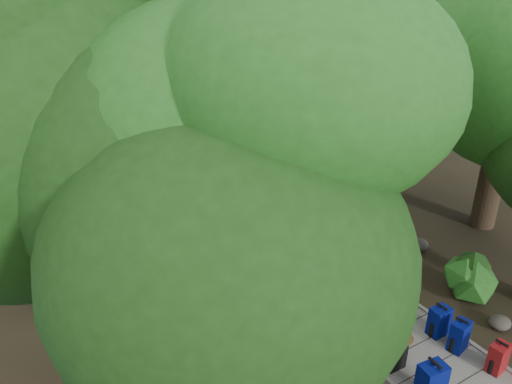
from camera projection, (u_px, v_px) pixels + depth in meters
ground at (300, 260)px, 11.74m from camera, size 120.00×120.00×0.00m
sand_beach at (109, 104)px, 24.17m from camera, size 40.00×22.00×0.02m
boardwalk at (277, 239)px, 12.49m from camera, size 2.00×12.00×0.12m
backpack_left_a at (431, 382)px, 7.71m from camera, size 0.45×0.34×0.79m
backpack_left_b at (395, 352)px, 8.40m from camera, size 0.35×0.26×0.64m
backpack_left_c at (373, 332)px, 8.77m from camera, size 0.41×0.30×0.74m
backpack_right_a at (499, 356)px, 8.33m from camera, size 0.36×0.28×0.60m
backpack_right_b at (460, 334)px, 8.78m from camera, size 0.40×0.32×0.64m
backpack_right_c at (439, 320)px, 9.14m from camera, size 0.37×0.26×0.63m
backpack_right_d at (408, 300)px, 9.79m from camera, size 0.32×0.23×0.48m
duffel_right_khaki at (395, 289)px, 10.22m from camera, size 0.39×0.55×0.35m
duffel_right_black at (364, 272)px, 10.70m from camera, size 0.66×0.79×0.43m
suitcase_on_boardwalk at (360, 322)px, 9.07m from camera, size 0.45×0.30×0.65m
lone_suitcase_on_sand at (180, 144)px, 18.10m from camera, size 0.42×0.30×0.60m
hat_brown at (401, 335)px, 8.22m from camera, size 0.42×0.42×0.13m
hat_white at (371, 312)px, 8.59m from camera, size 0.36×0.36×0.12m
kayak at (60, 152)px, 17.74m from camera, size 0.85×3.02×0.30m
sun_lounger at (246, 122)px, 20.62m from camera, size 0.63×1.77×0.56m
tree_right_c at (366, 62)px, 12.94m from camera, size 4.61×4.61×7.98m
tree_right_d at (380, 1)px, 15.44m from camera, size 5.72×5.72×10.48m
tree_right_e at (283, 20)px, 16.67m from camera, size 5.07×5.07×9.12m
tree_right_f at (310, 13)px, 19.80m from camera, size 4.98×4.98×8.89m
tree_left_a at (258, 232)px, 5.89m from camera, size 4.23×4.23×7.04m
tree_left_b at (42, 119)px, 7.24m from camera, size 4.81×4.81×8.66m
tree_left_c at (86, 98)px, 10.80m from camera, size 4.25×4.25×7.38m
tree_back_a at (72, 0)px, 20.34m from camera, size 5.64×5.64×9.77m
tree_back_c at (211, 6)px, 24.06m from camera, size 4.83×4.83×8.70m
palm_right_a at (269, 51)px, 16.19m from camera, size 4.36×4.36×7.43m
palm_right_b at (236, 20)px, 21.15m from camera, size 4.21×4.21×8.12m
palm_right_c at (177, 35)px, 20.66m from camera, size 4.47×4.47×7.11m
palm_left_a at (38, 83)px, 13.95m from camera, size 4.12×4.12×6.55m
rock_left_b at (261, 357)px, 8.74m from camera, size 0.40×0.36×0.22m
rock_left_c at (226, 273)px, 10.97m from camera, size 0.56×0.50×0.31m
rock_left_d at (159, 220)px, 13.33m from camera, size 0.32×0.29×0.18m
rock_right_a at (500, 323)px, 9.55m from camera, size 0.43×0.39×0.24m
rock_right_b at (418, 245)px, 12.12m from camera, size 0.49×0.44×0.27m
rock_right_c at (330, 210)px, 13.84m from camera, size 0.33×0.30×0.18m
shrub_left_a at (292, 361)px, 8.08m from camera, size 1.17×1.17×1.05m
shrub_left_b at (183, 242)px, 11.61m from camera, size 1.02×1.02×0.92m
shrub_left_c at (125, 188)px, 13.97m from camera, size 1.35×1.35×1.21m
shrub_right_a at (474, 276)px, 10.32m from camera, size 1.06×1.06×0.95m
shrub_right_b at (316, 180)px, 14.33m from camera, size 1.49×1.49×1.34m
shrub_right_c at (246, 155)px, 16.83m from camera, size 0.93×0.93×0.84m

